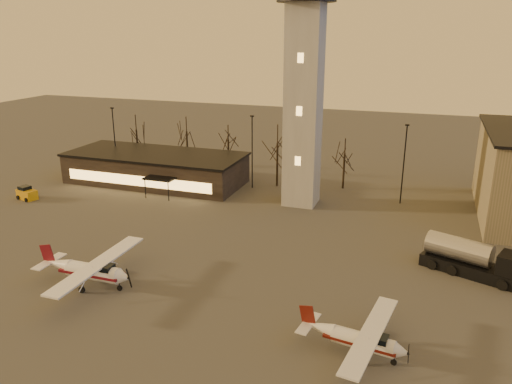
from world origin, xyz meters
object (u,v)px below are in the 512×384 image
cessna_front (365,344)px  control_tower (304,72)px  terminal (156,168)px  cessna_rear (95,274)px  fuel_truck (471,261)px  service_cart (27,194)px

cessna_front → control_tower: bearing=120.4°
terminal → cessna_rear: 30.96m
cessna_rear → fuel_truck: cessna_rear is taller
cessna_rear → fuel_truck: (30.42, 13.09, 0.14)m
cessna_rear → service_cart: (-22.92, 16.66, -0.46)m
cessna_rear → service_cart: bearing=143.8°
fuel_truck → service_cart: size_ratio=2.99×
control_tower → terminal: 26.24m
cessna_front → service_cart: 49.68m
cessna_rear → service_cart: size_ratio=3.96×
control_tower → cessna_rear: control_tower is taller
control_tower → cessna_rear: 32.92m
terminal → fuel_truck: bearing=-21.0°
control_tower → service_cart: 38.88m
terminal → fuel_truck: terminal is taller
terminal → fuel_truck: (41.28, -15.88, -0.90)m
control_tower → cessna_front: (11.91, -29.19, -15.37)m
fuel_truck → cessna_front: bearing=-95.1°
control_tower → cessna_front: size_ratio=3.20×
cessna_rear → control_tower: bearing=67.4°
terminal → control_tower: bearing=-5.1°
cessna_front → cessna_rear: bearing=-177.3°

